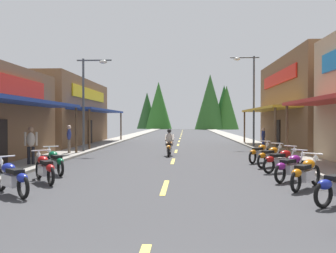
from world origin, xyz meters
The scene contains 21 objects.
ground centered at (0.00, 34.29, -0.05)m, with size 10.82×98.58×0.10m, color #38383A.
sidewalk_left centered at (-6.46, 34.29, 0.06)m, with size 2.10×98.58×0.12m, color gray.
sidewalk_right centered at (6.46, 34.29, 0.06)m, with size 2.10×98.58×0.12m, color gray.
centerline_dashes centered at (0.00, 37.59, 0.01)m, with size 0.16×73.06×0.01m.
storefront_left_far centered at (-11.93, 26.73, 2.75)m, with size 10.72×13.29×5.49m.
storefront_right_far centered at (11.58, 23.71, 3.32)m, with size 10.02×12.35×6.64m.
streetlamp_left centered at (-5.46, 19.24, 3.90)m, with size 2.19×0.30×5.94m.
streetlamp_right centered at (5.49, 24.32, 4.46)m, with size 2.19×0.30×6.94m.
motorcycle_parked_right_2 centered at (4.21, 8.10, 0.49)m, with size 1.45×1.71×1.04m.
motorcycle_parked_right_3 centered at (4.21, 9.51, 0.49)m, with size 1.59×1.58×1.04m.
motorcycle_parked_right_4 centered at (4.41, 11.48, 0.49)m, with size 1.81×1.31×1.04m.
motorcycle_parked_right_5 centered at (4.37, 13.06, 0.49)m, with size 1.57×1.60×1.04m.
motorcycle_parked_right_6 centered at (4.24, 14.68, 0.49)m, with size 1.43×1.72×1.04m.
motorcycle_parked_left_0 centered at (-4.11, 6.82, 0.49)m, with size 1.67×1.49×1.04m.
motorcycle_parked_left_1 centered at (-4.01, 8.79, 0.49)m, with size 1.36×1.78×1.04m.
motorcycle_parked_left_2 centered at (-4.35, 10.58, 0.49)m, with size 1.36×1.78×1.04m.
rider_cruising_lead centered at (-0.31, 17.73, 0.66)m, with size 0.60×2.14×1.57m.
pedestrian_by_shop centered at (-6.19, 12.58, 1.04)m, with size 0.56×0.32×1.78m.
pedestrian_browsing centered at (6.04, 22.07, 0.88)m, with size 0.41×0.51×1.54m.
pedestrian_waiting centered at (-6.32, 18.01, 1.04)m, with size 0.32×0.56×1.77m.
treeline_backdrop centered at (2.86, 82.81, 5.77)m, with size 25.25×12.43×13.13m.
Camera 1 is at (0.63, -2.44, 2.03)m, focal length 37.27 mm.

